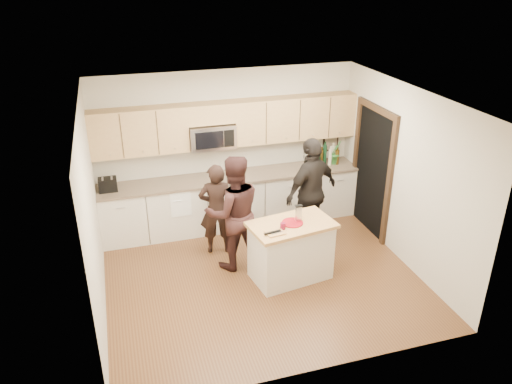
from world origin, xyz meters
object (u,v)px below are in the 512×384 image
object	(u,v)px
island	(291,250)
toaster	(108,185)
woman_center	(234,213)
woman_right	(311,192)
woman_left	(216,209)

from	to	relation	value
island	toaster	xyz separation A→B (m)	(-2.46, 1.81, 0.59)
woman_center	woman_right	world-z (taller)	woman_right
toaster	woman_center	distance (m)	2.16
island	woman_left	bearing A→B (deg)	121.04
woman_center	toaster	bearing A→B (deg)	-36.10
toaster	woman_left	world-z (taller)	woman_left
island	woman_center	distance (m)	1.00
woman_center	woman_left	bearing A→B (deg)	-72.09
island	woman_right	world-z (taller)	woman_right
woman_left	woman_right	size ratio (longest dim) A/B	0.83
toaster	woman_left	size ratio (longest dim) A/B	0.19
island	woman_left	size ratio (longest dim) A/B	0.86
woman_right	island	bearing A→B (deg)	29.11
woman_left	toaster	bearing A→B (deg)	-15.23
toaster	woman_center	bearing A→B (deg)	-35.79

